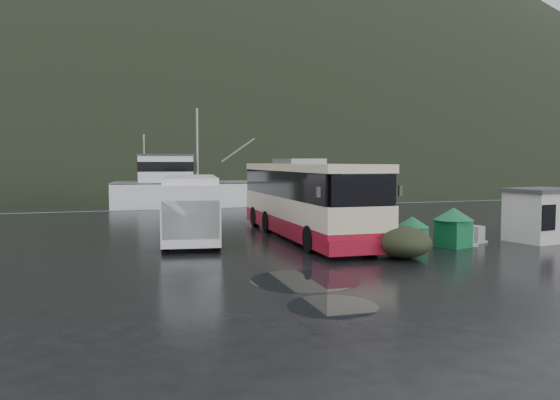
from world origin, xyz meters
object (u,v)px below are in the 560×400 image
object	(u,v)px
ticket_kiosk	(541,241)
jersey_barrier_a	(457,244)
white_van	(191,242)
coach_bus	(305,237)
jersey_barrier_b	(468,241)
fishing_trawler	(229,201)
waste_bin_left	(412,250)
waste_bin_right	(453,247)
dome_tent	(401,257)

from	to	relation	value
ticket_kiosk	jersey_barrier_a	bearing A→B (deg)	164.48
white_van	jersey_barrier_a	bearing A→B (deg)	-12.81
coach_bus	jersey_barrier_b	size ratio (longest dim) A/B	8.92
jersey_barrier_b	ticket_kiosk	bearing A→B (deg)	-17.17
jersey_barrier_a	jersey_barrier_b	xyz separation A→B (m)	(0.93, 0.47, 0.00)
coach_bus	fishing_trawler	world-z (taller)	fishing_trawler
white_van	jersey_barrier_a	world-z (taller)	white_van
fishing_trawler	waste_bin_left	bearing A→B (deg)	-81.84
waste_bin_left	waste_bin_right	size ratio (longest dim) A/B	0.82
waste_bin_left	fishing_trawler	xyz separation A→B (m)	(-0.71, 28.16, 0.00)
coach_bus	jersey_barrier_b	distance (m)	7.10
jersey_barrier_a	jersey_barrier_b	bearing A→B (deg)	26.68
coach_bus	waste_bin_right	xyz separation A→B (m)	(4.58, -4.60, 0.00)
dome_tent	ticket_kiosk	bearing A→B (deg)	11.15
waste_bin_left	ticket_kiosk	distance (m)	6.53
white_van	waste_bin_left	world-z (taller)	white_van
jersey_barrier_a	jersey_barrier_b	distance (m)	1.05
waste_bin_right	fishing_trawler	bearing A→B (deg)	95.38
white_van	fishing_trawler	distance (m)	24.36
dome_tent	jersey_barrier_a	world-z (taller)	dome_tent
fishing_trawler	jersey_barrier_b	bearing A→B (deg)	-74.39
waste_bin_right	fishing_trawler	world-z (taller)	fishing_trawler
waste_bin_left	fishing_trawler	bearing A→B (deg)	91.44
waste_bin_right	ticket_kiosk	bearing A→B (deg)	1.97
waste_bin_left	jersey_barrier_a	size ratio (longest dim) A/B	0.75
jersey_barrier_a	fishing_trawler	world-z (taller)	fishing_trawler
ticket_kiosk	dome_tent	bearing A→B (deg)	-177.73
waste_bin_right	jersey_barrier_a	size ratio (longest dim) A/B	0.92
coach_bus	dome_tent	size ratio (longest dim) A/B	4.40
waste_bin_left	fishing_trawler	distance (m)	28.17
waste_bin_right	ticket_kiosk	xyz separation A→B (m)	(4.59, 0.16, 0.00)
jersey_barrier_b	white_van	bearing A→B (deg)	161.80
white_van	waste_bin_right	distance (m)	10.87
coach_bus	ticket_kiosk	distance (m)	10.19
jersey_barrier_b	coach_bus	bearing A→B (deg)	150.34
coach_bus	white_van	size ratio (longest dim) A/B	1.87
white_van	waste_bin_right	world-z (taller)	white_van
waste_bin_left	jersey_barrier_a	world-z (taller)	waste_bin_left
dome_tent	fishing_trawler	size ratio (longest dim) A/B	0.12
jersey_barrier_a	jersey_barrier_b	size ratio (longest dim) A/B	1.22
waste_bin_left	jersey_barrier_b	world-z (taller)	waste_bin_left
ticket_kiosk	fishing_trawler	world-z (taller)	fishing_trawler
white_van	waste_bin_right	bearing A→B (deg)	-17.10
coach_bus	waste_bin_right	bearing A→B (deg)	-42.67
ticket_kiosk	jersey_barrier_b	size ratio (longest dim) A/B	2.06
waste_bin_right	jersey_barrier_a	xyz separation A→B (m)	(0.65, 0.62, 0.00)
coach_bus	ticket_kiosk	size ratio (longest dim) A/B	4.33
waste_bin_right	dome_tent	world-z (taller)	waste_bin_right
ticket_kiosk	jersey_barrier_a	xyz separation A→B (m)	(-3.94, 0.46, 0.00)
dome_tent	ticket_kiosk	size ratio (longest dim) A/B	0.99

